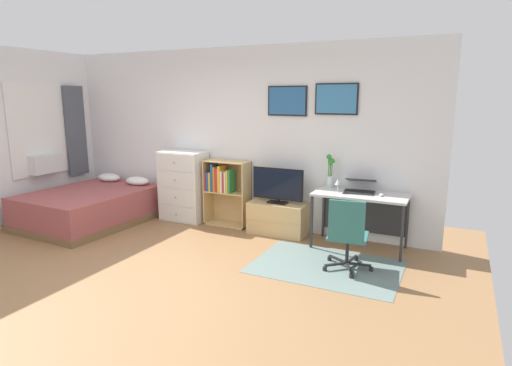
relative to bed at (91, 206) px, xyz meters
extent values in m
plane|color=#936B44|center=(2.04, -1.39, -0.26)|extent=(7.20, 7.20, 0.00)
cube|color=white|center=(2.04, 1.04, 1.09)|extent=(6.12, 0.06, 2.70)
cube|color=black|center=(2.93, 0.99, 1.65)|extent=(0.59, 0.02, 0.42)
cube|color=#285B93|center=(2.93, 0.98, 1.65)|extent=(0.55, 0.01, 0.38)
cube|color=black|center=(3.64, 0.99, 1.68)|extent=(0.59, 0.02, 0.42)
cube|color=teal|center=(3.64, 0.98, 1.68)|extent=(0.55, 0.01, 0.38)
cube|color=white|center=(-0.94, -0.09, 1.19)|extent=(0.02, 1.03, 1.48)
cube|color=silver|center=(-0.95, -0.09, 1.19)|extent=(0.01, 0.95, 1.40)
cube|color=#4C515B|center=(-0.89, 0.60, 1.12)|extent=(0.05, 0.40, 1.54)
cube|color=silver|center=(-0.85, -0.09, 0.64)|extent=(0.20, 0.52, 0.30)
cube|color=slate|center=(3.89, -0.11, -0.26)|extent=(1.70, 1.20, 0.01)
cube|color=brown|center=(0.00, -0.02, -0.21)|extent=(1.57, 2.00, 0.10)
cube|color=#9E4C4C|center=(0.00, -0.02, 0.04)|extent=(1.53, 1.96, 0.42)
ellipsoid|color=white|center=(-0.30, 0.72, 0.31)|extent=(0.45, 0.30, 0.14)
ellipsoid|color=white|center=(0.36, 0.70, 0.31)|extent=(0.45, 0.30, 0.14)
cube|color=white|center=(1.25, 0.77, 0.29)|extent=(0.73, 0.42, 1.12)
cube|color=silver|center=(1.25, 0.55, -0.12)|extent=(0.69, 0.01, 0.26)
sphere|color=#A59E8C|center=(1.25, 0.54, -0.12)|extent=(0.03, 0.03, 0.03)
cube|color=silver|center=(1.25, 0.55, 0.16)|extent=(0.69, 0.01, 0.26)
sphere|color=#A59E8C|center=(1.25, 0.54, 0.16)|extent=(0.03, 0.03, 0.03)
cube|color=silver|center=(1.25, 0.55, 0.43)|extent=(0.69, 0.01, 0.26)
sphere|color=#A59E8C|center=(1.25, 0.54, 0.43)|extent=(0.03, 0.03, 0.03)
cube|color=silver|center=(1.25, 0.55, 0.71)|extent=(0.69, 0.01, 0.26)
sphere|color=#A59E8C|center=(1.25, 0.54, 0.71)|extent=(0.03, 0.03, 0.03)
cube|color=tan|center=(1.67, 0.83, 0.24)|extent=(0.02, 0.30, 1.01)
cube|color=tan|center=(2.36, 0.83, 0.24)|extent=(0.02, 0.30, 1.01)
cube|color=tan|center=(2.01, 0.83, -0.26)|extent=(0.70, 0.30, 0.02)
cube|color=tan|center=(2.01, 0.83, 0.26)|extent=(0.66, 0.30, 0.02)
cube|color=tan|center=(2.01, 0.83, 0.74)|extent=(0.66, 0.30, 0.02)
cube|color=tan|center=(2.01, 0.97, 0.24)|extent=(0.70, 0.01, 1.01)
cube|color=red|center=(1.70, 0.80, 0.41)|extent=(0.02, 0.23, 0.29)
cube|color=#1E519E|center=(1.74, 0.77, 0.42)|extent=(0.04, 0.17, 0.29)
cube|color=gold|center=(1.78, 0.81, 0.42)|extent=(0.03, 0.24, 0.29)
cube|color=#1E519E|center=(1.82, 0.78, 0.48)|extent=(0.04, 0.19, 0.42)
cube|color=orange|center=(1.86, 0.77, 0.46)|extent=(0.03, 0.17, 0.38)
cube|color=red|center=(1.90, 0.79, 0.46)|extent=(0.04, 0.21, 0.37)
cube|color=gold|center=(1.94, 0.79, 0.47)|extent=(0.04, 0.21, 0.40)
cube|color=white|center=(1.98, 0.78, 0.43)|extent=(0.03, 0.18, 0.33)
cube|color=red|center=(2.02, 0.80, 0.42)|extent=(0.02, 0.23, 0.30)
cube|color=white|center=(2.05, 0.80, 0.43)|extent=(0.02, 0.22, 0.32)
cube|color=gold|center=(2.08, 0.80, 0.44)|extent=(0.03, 0.22, 0.35)
cube|color=#2D8C4C|center=(2.12, 0.78, 0.45)|extent=(0.03, 0.19, 0.36)
cube|color=tan|center=(2.89, 0.78, -0.03)|extent=(0.85, 0.40, 0.46)
cube|color=tan|center=(2.89, 0.57, -0.03)|extent=(0.85, 0.01, 0.02)
cube|color=black|center=(2.89, 0.76, 0.21)|extent=(0.28, 0.16, 0.02)
cube|color=black|center=(2.89, 0.76, 0.24)|extent=(0.06, 0.04, 0.05)
cube|color=black|center=(2.89, 0.76, 0.48)|extent=(0.77, 0.02, 0.46)
cube|color=black|center=(2.89, 0.75, 0.48)|extent=(0.74, 0.01, 0.43)
cube|color=silver|center=(4.09, 0.68, 0.46)|extent=(1.20, 0.59, 0.03)
cube|color=#2D2D30|center=(3.52, 0.42, 0.09)|extent=(0.03, 0.03, 0.71)
cube|color=#2D2D30|center=(4.66, 0.42, 0.09)|extent=(0.03, 0.03, 0.71)
cube|color=#2D2D30|center=(3.52, 0.95, 0.09)|extent=(0.03, 0.03, 0.71)
cube|color=#2D2D30|center=(4.66, 0.95, 0.09)|extent=(0.03, 0.03, 0.71)
cube|color=#2D2D30|center=(4.09, 0.97, 0.13)|extent=(1.14, 0.02, 0.50)
cylinder|color=#232326|center=(4.40, -0.02, -0.24)|extent=(0.05, 0.05, 0.05)
cube|color=#232326|center=(4.26, -0.04, -0.20)|extent=(0.28, 0.06, 0.02)
cylinder|color=#232326|center=(4.17, 0.22, -0.24)|extent=(0.05, 0.05, 0.05)
cube|color=#232326|center=(4.15, 0.08, -0.20)|extent=(0.08, 0.28, 0.02)
cylinder|color=#232326|center=(3.87, 0.08, -0.24)|extent=(0.05, 0.05, 0.05)
cube|color=#232326|center=(4.00, 0.01, -0.20)|extent=(0.26, 0.16, 0.02)
cylinder|color=#232326|center=(3.91, -0.25, -0.24)|extent=(0.05, 0.05, 0.05)
cube|color=#232326|center=(4.02, -0.15, -0.20)|extent=(0.23, 0.21, 0.02)
cylinder|color=#232326|center=(4.24, -0.31, -0.24)|extent=(0.05, 0.05, 0.05)
cube|color=#232326|center=(4.18, -0.18, -0.20)|extent=(0.15, 0.27, 0.02)
cylinder|color=#232326|center=(4.12, -0.06, -0.03)|extent=(0.04, 0.04, 0.30)
cube|color=#2D6B66|center=(4.12, -0.06, 0.13)|extent=(0.49, 0.49, 0.03)
cube|color=#2D6B66|center=(4.14, -0.25, 0.37)|extent=(0.40, 0.08, 0.45)
cube|color=#333338|center=(4.06, 0.73, 0.48)|extent=(0.43, 0.32, 0.01)
cube|color=black|center=(4.06, 0.73, 0.49)|extent=(0.40, 0.29, 0.00)
cube|color=#333338|center=(4.04, 0.90, 0.61)|extent=(0.42, 0.30, 0.08)
cube|color=navy|center=(4.04, 0.89, 0.61)|extent=(0.40, 0.27, 0.06)
ellipsoid|color=silver|center=(4.35, 0.67, 0.49)|extent=(0.06, 0.10, 0.03)
cylinder|color=silver|center=(3.62, 0.88, 0.56)|extent=(0.09, 0.09, 0.16)
cylinder|color=#3D8438|center=(3.64, 0.88, 0.69)|extent=(0.01, 0.01, 0.32)
sphere|color=#308B2C|center=(3.64, 0.88, 0.85)|extent=(0.07, 0.07, 0.07)
cylinder|color=#3D8438|center=(3.62, 0.89, 0.69)|extent=(0.01, 0.01, 0.32)
sphere|color=#308B2C|center=(3.62, 0.89, 0.85)|extent=(0.07, 0.07, 0.07)
cylinder|color=#3D8438|center=(3.60, 0.88, 0.71)|extent=(0.01, 0.01, 0.38)
sphere|color=#308B2C|center=(3.60, 0.88, 0.90)|extent=(0.07, 0.07, 0.07)
cylinder|color=#3D8438|center=(3.62, 0.87, 0.67)|extent=(0.01, 0.01, 0.30)
sphere|color=#308B2C|center=(3.62, 0.87, 0.82)|extent=(0.07, 0.07, 0.07)
cylinder|color=silver|center=(3.80, 0.61, 0.48)|extent=(0.06, 0.06, 0.01)
cylinder|color=silver|center=(3.80, 0.61, 0.53)|extent=(0.01, 0.01, 0.10)
cone|color=silver|center=(3.80, 0.61, 0.62)|extent=(0.07, 0.07, 0.07)
camera|label=1|loc=(5.19, -4.71, 1.71)|focal=29.68mm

